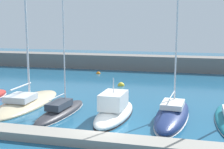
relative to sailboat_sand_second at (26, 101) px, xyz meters
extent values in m
plane|color=#1E567A|center=(8.82, -5.24, -0.31)|extent=(120.00, 120.00, 0.00)
cube|color=gray|center=(8.82, -7.18, -0.04)|extent=(31.40, 1.60, 0.54)
cube|color=slate|center=(8.82, 23.50, 0.82)|extent=(108.00, 3.36, 2.26)
ellipsoid|color=beige|center=(0.00, 0.06, -0.22)|extent=(3.55, 10.48, 1.04)
cylinder|color=silver|center=(0.01, -0.78, 1.55)|extent=(0.15, 3.34, 0.12)
cube|color=silver|center=(0.01, -0.93, 0.57)|extent=(2.14, 2.36, 0.53)
ellipsoid|color=#2D2D33|center=(4.17, -1.84, -0.17)|extent=(2.43, 7.59, 0.87)
ellipsoid|color=silver|center=(4.17, -1.84, -0.29)|extent=(2.45, 7.66, 0.12)
cylinder|color=silver|center=(4.23, -1.04, 7.82)|extent=(0.10, 0.10, 15.12)
cylinder|color=silver|center=(4.12, -2.43, 1.25)|extent=(0.26, 2.39, 0.07)
cube|color=#333842|center=(4.15, -2.11, 0.53)|extent=(1.44, 2.62, 0.54)
ellipsoid|color=white|center=(8.58, -1.57, -0.07)|extent=(2.65, 7.49, 1.14)
ellipsoid|color=black|center=(8.58, -1.57, -0.29)|extent=(2.68, 7.57, 0.12)
cube|color=silver|center=(8.57, -1.87, 1.11)|extent=(1.85, 2.78, 1.22)
cube|color=black|center=(8.63, -0.48, 1.29)|extent=(1.59, 0.74, 0.68)
cylinder|color=silver|center=(8.57, -1.87, 2.29)|extent=(0.08, 0.08, 1.13)
ellipsoid|color=navy|center=(13.02, -0.87, -0.01)|extent=(3.03, 9.08, 1.27)
ellipsoid|color=silver|center=(13.02, -0.87, -0.29)|extent=(3.06, 9.17, 0.12)
cylinder|color=silver|center=(12.97, -1.53, 1.70)|extent=(0.31, 2.76, 0.09)
cube|color=silver|center=(13.02, -0.86, 0.82)|extent=(1.79, 2.55, 0.39)
sphere|color=orange|center=(1.37, 18.06, -0.31)|extent=(0.62, 0.62, 0.62)
sphere|color=yellow|center=(6.46, 10.43, -0.31)|extent=(0.81, 0.81, 0.81)
camera|label=1|loc=(14.06, -24.07, 6.98)|focal=49.02mm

